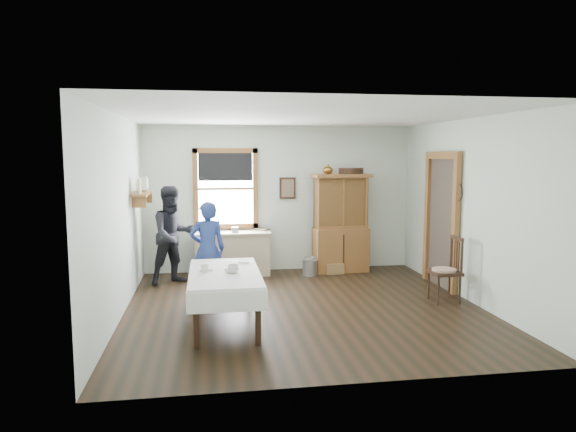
{
  "coord_description": "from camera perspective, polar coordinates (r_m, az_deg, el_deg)",
  "views": [
    {
      "loc": [
        -1.32,
        -7.0,
        2.16
      ],
      "look_at": [
        -0.18,
        0.3,
        1.28
      ],
      "focal_mm": 32.0,
      "sensor_mm": 36.0,
      "label": 1
    }
  ],
  "objects": [
    {
      "name": "room",
      "position": [
        7.17,
        1.8,
        0.28
      ],
      "size": [
        5.01,
        5.01,
        2.7
      ],
      "color": "black",
      "rests_on": "ground"
    },
    {
      "name": "window",
      "position": [
        9.48,
        -6.94,
        3.54
      ],
      "size": [
        1.18,
        0.07,
        1.48
      ],
      "color": "white",
      "rests_on": "room"
    },
    {
      "name": "doorway",
      "position": [
        8.77,
        16.71,
        -0.06
      ],
      "size": [
        0.09,
        1.14,
        2.22
      ],
      "color": "#43382F",
      "rests_on": "room"
    },
    {
      "name": "wall_shelf",
      "position": [
        8.62,
        -15.86,
        2.6
      ],
      "size": [
        0.24,
        1.0,
        0.44
      ],
      "color": "brown",
      "rests_on": "room"
    },
    {
      "name": "framed_picture",
      "position": [
        9.59,
        -0.04,
        3.12
      ],
      "size": [
        0.3,
        0.04,
        0.4
      ],
      "primitive_type": "cube",
      "color": "#321E11",
      "rests_on": "room"
    },
    {
      "name": "rug_beater",
      "position": [
        8.23,
        18.45,
        3.35
      ],
      "size": [
        0.01,
        0.27,
        0.27
      ],
      "primitive_type": "torus",
      "rotation": [
        0.0,
        1.57,
        0.0
      ],
      "color": "black",
      "rests_on": "room"
    },
    {
      "name": "work_counter",
      "position": [
        9.37,
        -6.18,
        -4.14
      ],
      "size": [
        1.39,
        0.55,
        0.79
      ],
      "primitive_type": "cube",
      "rotation": [
        0.0,
        0.0,
        -0.02
      ],
      "color": "tan",
      "rests_on": "room"
    },
    {
      "name": "china_hutch",
      "position": [
        9.58,
        5.88,
        -0.78
      ],
      "size": [
        1.1,
        0.57,
        1.82
      ],
      "primitive_type": "cube",
      "rotation": [
        0.0,
        0.0,
        0.06
      ],
      "color": "brown",
      "rests_on": "room"
    },
    {
      "name": "dining_table",
      "position": [
        6.65,
        -7.01,
        -9.1
      ],
      "size": [
        0.91,
        1.74,
        0.69
      ],
      "primitive_type": "cube",
      "rotation": [
        0.0,
        0.0,
        0.0
      ],
      "color": "white",
      "rests_on": "room"
    },
    {
      "name": "spindle_chair",
      "position": [
        7.94,
        17.02,
        -5.67
      ],
      "size": [
        0.45,
        0.45,
        0.98
      ],
      "primitive_type": "cube",
      "rotation": [
        0.0,
        0.0,
        0.01
      ],
      "color": "#321E11",
      "rests_on": "room"
    },
    {
      "name": "pail",
      "position": [
        9.31,
        2.45,
        -5.76
      ],
      "size": [
        0.34,
        0.34,
        0.28
      ],
      "primitive_type": "cube",
      "rotation": [
        0.0,
        0.0,
        -0.37
      ],
      "color": "#94979C",
      "rests_on": "room"
    },
    {
      "name": "wicker_basket",
      "position": [
        9.52,
        5.12,
        -5.78
      ],
      "size": [
        0.34,
        0.25,
        0.19
      ],
      "primitive_type": "cube",
      "rotation": [
        0.0,
        0.0,
        0.04
      ],
      "color": "#9A7146",
      "rests_on": "room"
    },
    {
      "name": "woman_blue",
      "position": [
        7.94,
        -8.91,
        -4.06
      ],
      "size": [
        0.53,
        0.38,
        1.36
      ],
      "primitive_type": "imported",
      "rotation": [
        0.0,
        0.0,
        3.24
      ],
      "color": "navy",
      "rests_on": "room"
    },
    {
      "name": "figure_dark",
      "position": [
        8.86,
        -12.62,
        -2.46
      ],
      "size": [
        0.93,
        0.86,
        1.53
      ],
      "primitive_type": "imported",
      "rotation": [
        0.0,
        0.0,
        0.49
      ],
      "color": "black",
      "rests_on": "room"
    },
    {
      "name": "table_cup_a",
      "position": [
        6.53,
        -6.12,
        -5.78
      ],
      "size": [
        0.17,
        0.17,
        0.1
      ],
      "primitive_type": "imported",
      "rotation": [
        0.0,
        0.0,
        0.33
      ],
      "color": "silver",
      "rests_on": "dining_table"
    },
    {
      "name": "table_cup_b",
      "position": [
        6.57,
        -9.27,
        -5.78
      ],
      "size": [
        0.13,
        0.13,
        0.1
      ],
      "primitive_type": "imported",
      "rotation": [
        0.0,
        0.0,
        0.32
      ],
      "color": "silver",
      "rests_on": "dining_table"
    },
    {
      "name": "table_bowl",
      "position": [
        6.51,
        -6.26,
        -6.03
      ],
      "size": [
        0.28,
        0.28,
        0.05
      ],
      "primitive_type": "imported",
      "rotation": [
        0.0,
        0.0,
        -0.35
      ],
      "color": "silver",
      "rests_on": "dining_table"
    },
    {
      "name": "counter_book",
      "position": [
        9.42,
        -3.27,
        -1.56
      ],
      "size": [
        0.28,
        0.28,
        0.02
      ],
      "primitive_type": "imported",
      "rotation": [
        0.0,
        0.0,
        0.78
      ],
      "color": "brown",
      "rests_on": "work_counter"
    },
    {
      "name": "counter_bowl",
      "position": [
        9.28,
        -8.25,
        -1.6
      ],
      "size": [
        0.27,
        0.27,
        0.07
      ],
      "primitive_type": "imported",
      "rotation": [
        0.0,
        0.0,
        -0.27
      ],
      "color": "silver",
      "rests_on": "work_counter"
    },
    {
      "name": "shelf_bowl",
      "position": [
        8.63,
        -15.86,
        2.77
      ],
      "size": [
        0.22,
        0.22,
        0.05
      ],
      "primitive_type": "imported",
      "color": "silver",
      "rests_on": "wall_shelf"
    }
  ]
}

